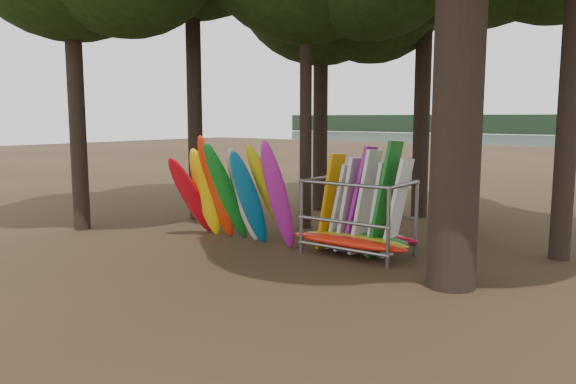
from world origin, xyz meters
The scene contains 3 objects.
ground centered at (0.00, 0.00, 0.00)m, with size 120.00×120.00×0.00m, color #47331E.
kayak_row centered at (-1.74, 0.47, 1.36)m, with size 3.94×2.16×3.09m.
storage_rack centered at (1.68, 1.40, 0.91)m, with size 3.22×1.58×2.92m.
Camera 1 is at (8.60, -10.66, 3.44)m, focal length 35.00 mm.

